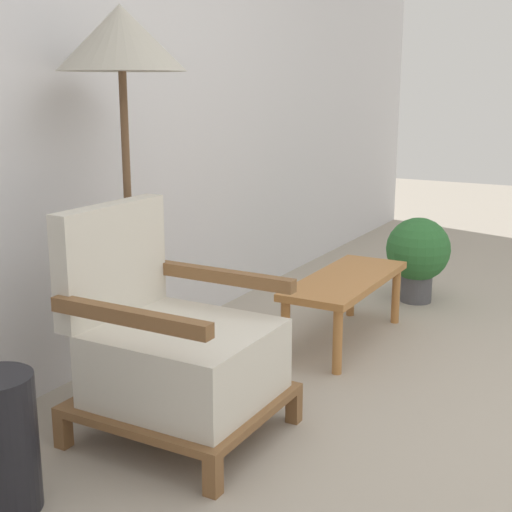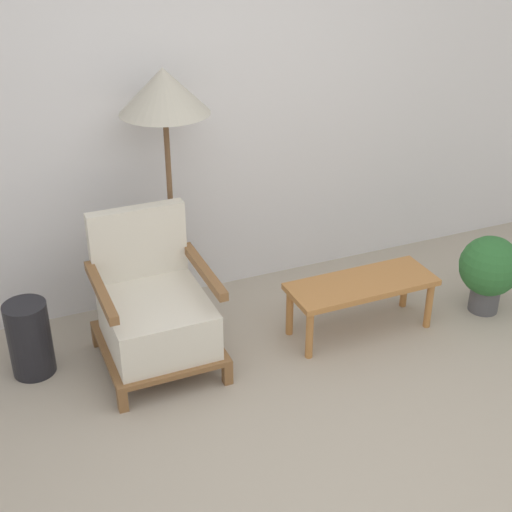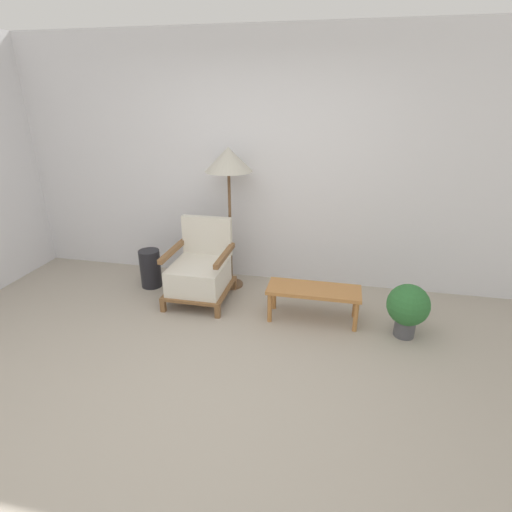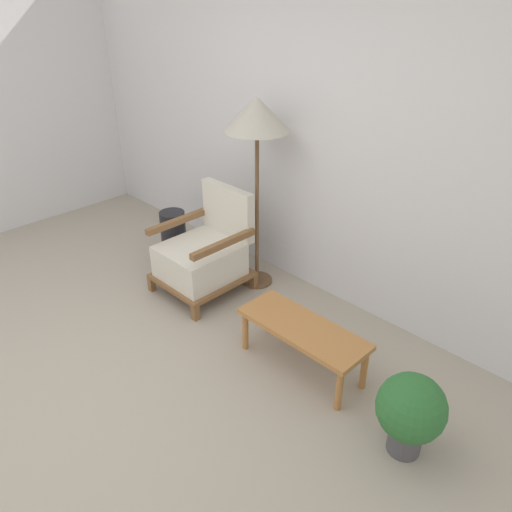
# 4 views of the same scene
# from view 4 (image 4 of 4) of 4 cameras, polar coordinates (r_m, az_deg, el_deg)

# --- Properties ---
(ground_plane) EXTENTS (14.00, 14.00, 0.00)m
(ground_plane) POSITION_cam_4_polar(r_m,az_deg,el_deg) (3.34, -19.01, -16.54)
(ground_plane) COLOR #A89E8E
(wall_back) EXTENTS (8.00, 0.06, 2.70)m
(wall_back) POSITION_cam_4_polar(r_m,az_deg,el_deg) (3.83, 7.20, 14.56)
(wall_back) COLOR silver
(wall_back) RESTS_ON ground_plane
(armchair) EXTENTS (0.63, 0.68, 0.84)m
(armchair) POSITION_cam_4_polar(r_m,az_deg,el_deg) (4.10, -5.91, 0.25)
(armchair) COLOR brown
(armchair) RESTS_ON ground_plane
(floor_lamp) EXTENTS (0.50, 0.50, 1.56)m
(floor_lamp) POSITION_cam_4_polar(r_m,az_deg,el_deg) (3.78, 0.12, 15.14)
(floor_lamp) COLOR brown
(floor_lamp) RESTS_ON ground_plane
(coffee_table) EXTENTS (0.89, 0.34, 0.34)m
(coffee_table) POSITION_cam_4_polar(r_m,az_deg,el_deg) (3.29, 5.35, -8.67)
(coffee_table) COLOR #B2753D
(coffee_table) RESTS_ON ground_plane
(vase) EXTENTS (0.23, 0.23, 0.43)m
(vase) POSITION_cam_4_polar(r_m,az_deg,el_deg) (4.72, -9.40, 2.54)
(vase) COLOR black
(vase) RESTS_ON ground_plane
(potted_plant) EXTENTS (0.38, 0.38, 0.51)m
(potted_plant) POSITION_cam_4_polar(r_m,az_deg,el_deg) (2.89, 17.25, -16.53)
(potted_plant) COLOR #4C4C51
(potted_plant) RESTS_ON ground_plane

